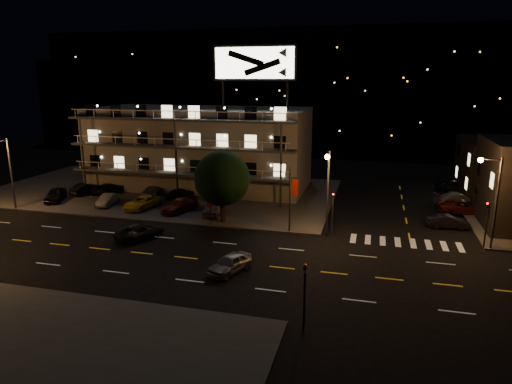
% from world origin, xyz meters
% --- Properties ---
extents(ground, '(140.00, 140.00, 0.00)m').
position_xyz_m(ground, '(0.00, 0.00, 0.00)').
color(ground, black).
rests_on(ground, ground).
extents(curb_nw, '(44.00, 24.00, 0.15)m').
position_xyz_m(curb_nw, '(-14.00, 20.00, 0.07)').
color(curb_nw, '#3B3B38').
rests_on(curb_nw, ground).
extents(motel, '(28.00, 13.80, 18.10)m').
position_xyz_m(motel, '(-9.94, 23.88, 5.34)').
color(motel, gray).
rests_on(motel, ground).
extents(hill_backdrop, '(120.00, 25.00, 24.00)m').
position_xyz_m(hill_backdrop, '(-5.94, 68.78, 11.55)').
color(hill_backdrop, black).
rests_on(hill_backdrop, ground).
extents(streetlight_nw, '(0.44, 1.92, 8.00)m').
position_xyz_m(streetlight_nw, '(-26.00, 7.94, 4.96)').
color(streetlight_nw, '#2D2D30').
rests_on(streetlight_nw, ground).
extents(streetlight_nc, '(0.44, 1.92, 8.00)m').
position_xyz_m(streetlight_nc, '(8.50, 7.94, 4.96)').
color(streetlight_nc, '#2D2D30').
rests_on(streetlight_nc, ground).
extents(streetlight_ne, '(1.92, 0.44, 8.00)m').
position_xyz_m(streetlight_ne, '(22.14, 8.30, 4.96)').
color(streetlight_ne, '#2D2D30').
rests_on(streetlight_ne, ground).
extents(signal_nw, '(0.20, 0.27, 4.60)m').
position_xyz_m(signal_nw, '(9.00, 8.50, 2.57)').
color(signal_nw, '#2D2D30').
rests_on(signal_nw, ground).
extents(signal_sw, '(0.20, 0.27, 4.60)m').
position_xyz_m(signal_sw, '(9.00, -8.50, 2.57)').
color(signal_sw, '#2D2D30').
rests_on(signal_sw, ground).
extents(signal_ne, '(0.27, 0.20, 4.60)m').
position_xyz_m(signal_ne, '(22.00, 8.50, 2.57)').
color(signal_ne, '#2D2D30').
rests_on(signal_ne, ground).
extents(banner_north, '(0.83, 0.16, 6.40)m').
position_xyz_m(banner_north, '(5.09, 8.40, 3.43)').
color(banner_north, '#2D2D30').
rests_on(banner_north, ground).
extents(stop_sign, '(0.91, 0.11, 2.61)m').
position_xyz_m(stop_sign, '(-3.00, 8.57, 1.71)').
color(stop_sign, '#2D2D30').
rests_on(stop_sign, ground).
extents(tree, '(5.74, 5.53, 7.23)m').
position_xyz_m(tree, '(-2.09, 9.56, 4.45)').
color(tree, black).
rests_on(tree, curb_nw).
extents(lot_car_0, '(3.40, 4.83, 1.53)m').
position_xyz_m(lot_car_0, '(-23.73, 12.14, 0.91)').
color(lot_car_0, black).
rests_on(lot_car_0, curb_nw).
extents(lot_car_1, '(1.86, 3.97, 1.26)m').
position_xyz_m(lot_car_1, '(-16.75, 12.06, 0.78)').
color(lot_car_1, gray).
rests_on(lot_car_1, curb_nw).
extents(lot_car_2, '(3.10, 5.13, 1.33)m').
position_xyz_m(lot_car_2, '(-12.28, 11.89, 0.82)').
color(lot_car_2, gold).
rests_on(lot_car_2, curb_nw).
extents(lot_car_3, '(3.45, 5.14, 1.38)m').
position_xyz_m(lot_car_3, '(-7.74, 11.80, 0.84)').
color(lot_car_3, '#56170C').
rests_on(lot_car_3, curb_nw).
extents(lot_car_4, '(2.19, 4.40, 1.44)m').
position_xyz_m(lot_car_4, '(-3.87, 11.77, 0.87)').
color(lot_car_4, gray).
rests_on(lot_car_4, curb_nw).
extents(lot_car_5, '(2.51, 4.37, 1.36)m').
position_xyz_m(lot_car_5, '(-22.22, 15.96, 0.83)').
color(lot_car_5, black).
rests_on(lot_car_5, curb_nw).
extents(lot_car_6, '(3.10, 5.09, 1.32)m').
position_xyz_m(lot_car_6, '(-19.51, 16.88, 0.81)').
color(lot_car_6, black).
rests_on(lot_car_6, curb_nw).
extents(lot_car_7, '(2.29, 4.61, 1.29)m').
position_xyz_m(lot_car_7, '(-13.68, 17.10, 0.79)').
color(lot_car_7, gray).
rests_on(lot_car_7, curb_nw).
extents(lot_car_8, '(2.89, 4.29, 1.36)m').
position_xyz_m(lot_car_8, '(-9.88, 16.77, 0.83)').
color(lot_car_8, black).
rests_on(lot_car_8, curb_nw).
extents(lot_car_9, '(3.00, 4.83, 1.50)m').
position_xyz_m(lot_car_9, '(-3.70, 17.50, 0.90)').
color(lot_car_9, '#56170C').
rests_on(lot_car_9, curb_nw).
extents(side_car_0, '(4.03, 1.72, 1.29)m').
position_xyz_m(side_car_0, '(19.79, 13.59, 0.65)').
color(side_car_0, black).
rests_on(side_car_0, ground).
extents(side_car_1, '(5.66, 3.12, 1.50)m').
position_xyz_m(side_car_1, '(22.11, 19.36, 0.75)').
color(side_car_1, '#56170C').
rests_on(side_car_1, ground).
extents(side_car_2, '(5.73, 3.72, 1.54)m').
position_xyz_m(side_car_2, '(22.02, 22.13, 0.77)').
color(side_car_2, gray).
rests_on(side_car_2, ground).
extents(side_car_3, '(4.37, 1.76, 1.49)m').
position_xyz_m(side_car_3, '(22.54, 29.96, 0.74)').
color(side_car_3, black).
rests_on(side_car_3, ground).
extents(road_car_east, '(2.96, 4.31, 1.36)m').
position_xyz_m(road_car_east, '(2.34, -1.73, 0.68)').
color(road_car_east, gray).
rests_on(road_car_east, ground).
extents(road_car_west, '(3.91, 5.15, 1.30)m').
position_xyz_m(road_car_west, '(-7.89, 3.27, 0.65)').
color(road_car_west, black).
rests_on(road_car_west, ground).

